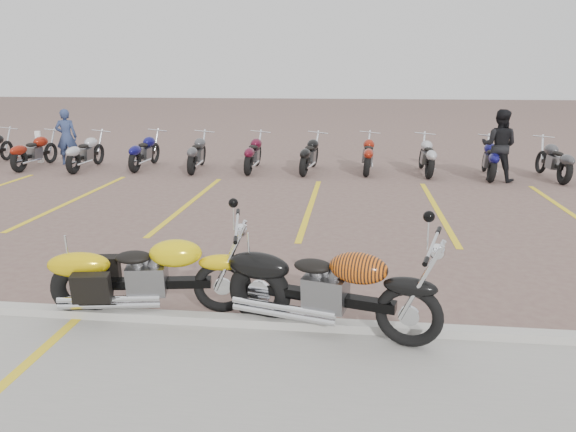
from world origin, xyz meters
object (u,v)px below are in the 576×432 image
(yellow_cruiser, at_px, (147,277))
(bollard, at_px, (39,147))
(flame_cruiser, at_px, (326,291))
(person_b, at_px, (499,146))
(person_a, at_px, (66,137))

(yellow_cruiser, xyz_separation_m, bollard, (-7.53, 10.67, 0.01))
(yellow_cruiser, bearing_deg, bollard, 115.52)
(bollard, bearing_deg, flame_cruiser, -48.40)
(yellow_cruiser, xyz_separation_m, flame_cruiser, (2.14, -0.23, 0.02))
(yellow_cruiser, distance_m, flame_cruiser, 2.16)
(yellow_cruiser, relative_size, person_b, 1.25)
(person_a, xyz_separation_m, bollard, (-1.07, 0.22, -0.36))
(yellow_cruiser, distance_m, person_b, 11.13)
(person_b, height_order, bollard, person_b)
(person_a, height_order, bollard, person_a)
(person_b, xyz_separation_m, bollard, (-13.73, 1.43, -0.44))
(flame_cruiser, bearing_deg, yellow_cruiser, -171.16)
(flame_cruiser, xyz_separation_m, person_a, (-8.61, 10.68, 0.35))
(flame_cruiser, height_order, bollard, bollard)
(person_b, distance_m, bollard, 13.81)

